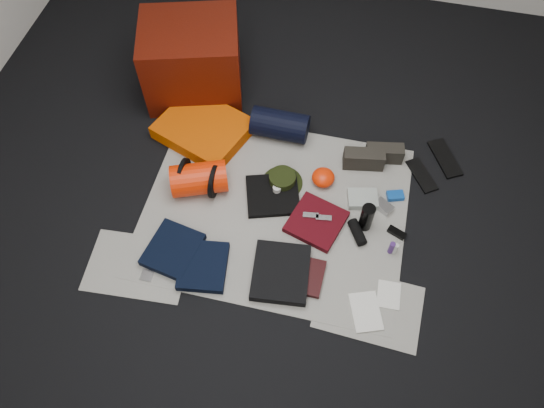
% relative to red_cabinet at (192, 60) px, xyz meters
% --- Properties ---
extents(floor, '(4.50, 4.50, 0.02)m').
position_rel_red_cabinet_xyz_m(floor, '(0.78, -0.88, -0.28)').
color(floor, black).
rests_on(floor, ground).
extents(newspaper_mat, '(1.60, 1.30, 0.01)m').
position_rel_red_cabinet_xyz_m(newspaper_mat, '(0.78, -0.88, -0.26)').
color(newspaper_mat, '#B5B3A7').
rests_on(newspaper_mat, floor).
extents(newspaper_sheet_front_left, '(0.61, 0.44, 0.00)m').
position_rel_red_cabinet_xyz_m(newspaper_sheet_front_left, '(0.08, -1.43, -0.27)').
color(newspaper_sheet_front_left, '#B5B3A7').
rests_on(newspaper_sheet_front_left, floor).
extents(newspaper_sheet_front_right, '(0.60, 0.43, 0.00)m').
position_rel_red_cabinet_xyz_m(newspaper_sheet_front_right, '(1.43, -1.38, -0.27)').
color(newspaper_sheet_front_right, '#B5B3A7').
rests_on(newspaper_sheet_front_right, floor).
extents(red_cabinet, '(0.77, 0.69, 0.53)m').
position_rel_red_cabinet_xyz_m(red_cabinet, '(0.00, 0.00, 0.00)').
color(red_cabinet, '#511005').
rests_on(red_cabinet, floor).
extents(sleeping_pad, '(0.69, 0.63, 0.10)m').
position_rel_red_cabinet_xyz_m(sleeping_pad, '(0.18, -0.40, -0.21)').
color(sleeping_pad, '#DA5002').
rests_on(sleeping_pad, newspaper_mat).
extents(stuff_sack, '(0.39, 0.31, 0.20)m').
position_rel_red_cabinet_xyz_m(stuff_sack, '(0.28, -0.82, -0.16)').
color(stuff_sack, red).
rests_on(stuff_sack, newspaper_mat).
extents(sack_strap_left, '(0.02, 0.22, 0.22)m').
position_rel_red_cabinet_xyz_m(sack_strap_left, '(0.18, -0.82, -0.15)').
color(sack_strap_left, black).
rests_on(sack_strap_left, newspaper_mat).
extents(sack_strap_right, '(0.03, 0.22, 0.22)m').
position_rel_red_cabinet_xyz_m(sack_strap_right, '(0.38, -0.82, -0.15)').
color(sack_strap_right, black).
rests_on(sack_strap_right, newspaper_mat).
extents(navy_duffel, '(0.38, 0.20, 0.20)m').
position_rel_red_cabinet_xyz_m(navy_duffel, '(0.68, -0.29, -0.16)').
color(navy_duffel, black).
rests_on(navy_duffel, newspaper_mat).
extents(boonie_brim, '(0.30, 0.30, 0.01)m').
position_rel_red_cabinet_xyz_m(boonie_brim, '(0.78, -0.67, -0.26)').
color(boonie_brim, black).
rests_on(boonie_brim, newspaper_mat).
extents(boonie_crown, '(0.17, 0.17, 0.07)m').
position_rel_red_cabinet_xyz_m(boonie_crown, '(0.78, -0.67, -0.22)').
color(boonie_crown, black).
rests_on(boonie_crown, boonie_brim).
extents(hiking_boot_left, '(0.27, 0.14, 0.13)m').
position_rel_red_cabinet_xyz_m(hiking_boot_left, '(1.26, -0.42, -0.20)').
color(hiking_boot_left, '#2A2721').
rests_on(hiking_boot_left, newspaper_mat).
extents(hiking_boot_right, '(0.25, 0.13, 0.12)m').
position_rel_red_cabinet_xyz_m(hiking_boot_right, '(1.38, -0.34, -0.20)').
color(hiking_boot_right, '#2A2721').
rests_on(hiking_boot_right, newspaper_mat).
extents(flip_flop_left, '(0.23, 0.28, 0.01)m').
position_rel_red_cabinet_xyz_m(flip_flop_left, '(1.65, -0.41, -0.26)').
color(flip_flop_left, black).
rests_on(flip_flop_left, floor).
extents(flip_flop_right, '(0.25, 0.33, 0.02)m').
position_rel_red_cabinet_xyz_m(flip_flop_right, '(1.78, -0.24, -0.26)').
color(flip_flop_right, black).
rests_on(flip_flop_right, floor).
extents(trousers_navy_a, '(0.33, 0.37, 0.05)m').
position_rel_red_cabinet_xyz_m(trousers_navy_a, '(0.26, -1.29, -0.24)').
color(trousers_navy_a, black).
rests_on(trousers_navy_a, newspaper_mat).
extents(trousers_navy_b, '(0.31, 0.34, 0.05)m').
position_rel_red_cabinet_xyz_m(trousers_navy_b, '(0.46, -1.36, -0.24)').
color(trousers_navy_b, black).
rests_on(trousers_navy_b, newspaper_mat).
extents(trousers_charcoal, '(0.35, 0.40, 0.06)m').
position_rel_red_cabinet_xyz_m(trousers_charcoal, '(0.91, -1.30, -0.23)').
color(trousers_charcoal, black).
rests_on(trousers_charcoal, newspaper_mat).
extents(black_tshirt, '(0.40, 0.39, 0.03)m').
position_rel_red_cabinet_xyz_m(black_tshirt, '(0.74, -0.79, -0.24)').
color(black_tshirt, black).
rests_on(black_tshirt, newspaper_mat).
extents(red_shirt, '(0.38, 0.38, 0.04)m').
position_rel_red_cabinet_xyz_m(red_shirt, '(1.04, -0.92, -0.24)').
color(red_shirt, '#47070F').
rests_on(red_shirt, newspaper_mat).
extents(orange_stuff_sack, '(0.17, 0.17, 0.10)m').
position_rel_red_cabinet_xyz_m(orange_stuff_sack, '(1.03, -0.61, -0.21)').
color(orange_stuff_sack, red).
rests_on(orange_stuff_sack, newspaper_mat).
extents(first_aid_pouch, '(0.21, 0.17, 0.05)m').
position_rel_red_cabinet_xyz_m(first_aid_pouch, '(1.30, -0.69, -0.24)').
color(first_aid_pouch, '#9AA29B').
rests_on(first_aid_pouch, newspaper_mat).
extents(water_bottle, '(0.10, 0.10, 0.20)m').
position_rel_red_cabinet_xyz_m(water_bottle, '(1.33, -0.87, -0.16)').
color(water_bottle, black).
rests_on(water_bottle, newspaper_mat).
extents(speaker, '(0.14, 0.17, 0.06)m').
position_rel_red_cabinet_xyz_m(speaker, '(1.30, -0.94, -0.23)').
color(speaker, black).
rests_on(speaker, newspaper_mat).
extents(compact_camera, '(0.13, 0.12, 0.04)m').
position_rel_red_cabinet_xyz_m(compact_camera, '(1.43, -0.72, -0.24)').
color(compact_camera, '#AFAFB4').
rests_on(compact_camera, newspaper_mat).
extents(cyan_case, '(0.12, 0.09, 0.03)m').
position_rel_red_cabinet_xyz_m(cyan_case, '(1.49, -0.62, -0.24)').
color(cyan_case, '#1048A0').
rests_on(cyan_case, newspaper_mat).
extents(toiletry_purple, '(0.04, 0.04, 0.10)m').
position_rel_red_cabinet_xyz_m(toiletry_purple, '(1.51, -1.01, -0.21)').
color(toiletry_purple, '#3F1F65').
rests_on(toiletry_purple, newspaper_mat).
extents(toiletry_clear, '(0.04, 0.04, 0.09)m').
position_rel_red_cabinet_xyz_m(toiletry_clear, '(1.53, -1.01, -0.22)').
color(toiletry_clear, silver).
rests_on(toiletry_clear, newspaper_mat).
extents(paperback_book, '(0.15, 0.23, 0.03)m').
position_rel_red_cabinet_xyz_m(paperback_book, '(1.08, -1.28, -0.25)').
color(paperback_book, black).
rests_on(paperback_book, newspaper_mat).
extents(map_booklet, '(0.22, 0.27, 0.01)m').
position_rel_red_cabinet_xyz_m(map_booklet, '(1.42, -1.41, -0.25)').
color(map_booklet, silver).
rests_on(map_booklet, newspaper_mat).
extents(map_printout, '(0.13, 0.17, 0.01)m').
position_rel_red_cabinet_xyz_m(map_printout, '(1.53, -1.28, -0.26)').
color(map_printout, silver).
rests_on(map_printout, newspaper_mat).
extents(sunglasses, '(0.12, 0.08, 0.03)m').
position_rel_red_cabinet_xyz_m(sunglasses, '(1.53, -0.88, -0.25)').
color(sunglasses, black).
rests_on(sunglasses, newspaper_mat).
extents(key_cluster, '(0.07, 0.07, 0.01)m').
position_rel_red_cabinet_xyz_m(key_cluster, '(0.16, -1.48, -0.26)').
color(key_cluster, '#AFAFB4').
rests_on(key_cluster, newspaper_mat).
extents(tape_roll, '(0.05, 0.05, 0.03)m').
position_rel_red_cabinet_xyz_m(tape_roll, '(0.76, -0.76, -0.21)').
color(tape_roll, beige).
rests_on(tape_roll, black_tshirt).
extents(energy_bar_a, '(0.10, 0.05, 0.01)m').
position_rel_red_cabinet_xyz_m(energy_bar_a, '(1.00, -0.90, -0.21)').
color(energy_bar_a, '#AFAFB4').
rests_on(energy_bar_a, red_shirt).
extents(energy_bar_b, '(0.10, 0.05, 0.01)m').
position_rel_red_cabinet_xyz_m(energy_bar_b, '(1.08, -0.90, -0.21)').
color(energy_bar_b, '#AFAFB4').
rests_on(energy_bar_b, red_shirt).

